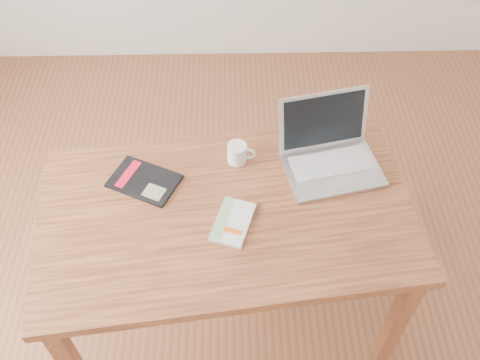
{
  "coord_description": "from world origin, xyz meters",
  "views": [
    {
      "loc": [
        0.04,
        -1.06,
        2.28
      ],
      "look_at": [
        0.07,
        0.14,
        0.85
      ],
      "focal_mm": 40.0,
      "sensor_mm": 36.0,
      "label": 1
    }
  ],
  "objects_px": {
    "laptop": "(330,152)",
    "coffee_mug": "(238,153)",
    "desk": "(227,226)",
    "white_guidebook": "(233,222)",
    "black_guidebook": "(144,181)"
  },
  "relations": [
    {
      "from": "white_guidebook",
      "to": "laptop",
      "type": "height_order",
      "value": "laptop"
    },
    {
      "from": "black_guidebook",
      "to": "desk",
      "type": "bearing_deg",
      "value": -89.55
    },
    {
      "from": "desk",
      "to": "white_guidebook",
      "type": "relative_size",
      "value": 6.5
    },
    {
      "from": "laptop",
      "to": "white_guidebook",
      "type": "bearing_deg",
      "value": -154.74
    },
    {
      "from": "white_guidebook",
      "to": "coffee_mug",
      "type": "height_order",
      "value": "coffee_mug"
    },
    {
      "from": "white_guidebook",
      "to": "laptop",
      "type": "xyz_separation_m",
      "value": [
        0.37,
        0.29,
        0.04
      ]
    },
    {
      "from": "desk",
      "to": "coffee_mug",
      "type": "distance_m",
      "value": 0.28
    },
    {
      "from": "desk",
      "to": "coffee_mug",
      "type": "height_order",
      "value": "coffee_mug"
    },
    {
      "from": "coffee_mug",
      "to": "black_guidebook",
      "type": "bearing_deg",
      "value": -157.64
    },
    {
      "from": "white_guidebook",
      "to": "black_guidebook",
      "type": "distance_m",
      "value": 0.38
    },
    {
      "from": "white_guidebook",
      "to": "laptop",
      "type": "bearing_deg",
      "value": 55.5
    },
    {
      "from": "coffee_mug",
      "to": "white_guidebook",
      "type": "bearing_deg",
      "value": -88.24
    },
    {
      "from": "laptop",
      "to": "coffee_mug",
      "type": "xyz_separation_m",
      "value": [
        -0.35,
        0.01,
        -0.01
      ]
    },
    {
      "from": "black_guidebook",
      "to": "coffee_mug",
      "type": "relative_size",
      "value": 2.65
    },
    {
      "from": "desk",
      "to": "coffee_mug",
      "type": "relative_size",
      "value": 12.97
    }
  ]
}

